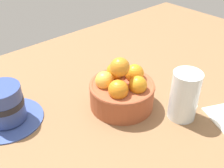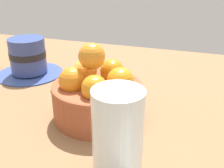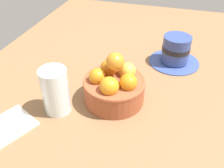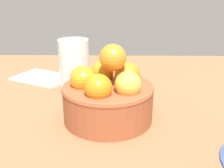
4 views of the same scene
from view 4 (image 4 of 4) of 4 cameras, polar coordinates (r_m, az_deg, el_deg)
The scene contains 4 objects.
ground_plane at distance 44.81cm, azimuth -0.84°, elevation -9.57°, with size 138.91×84.84×3.61cm, color brown.
terracotta_bowl at distance 42.09cm, azimuth -0.85°, elevation -2.37°, with size 14.68×14.68×12.56cm.
water_glass at distance 53.15cm, azimuth -8.20°, elevation 3.75°, with size 6.03×6.03×11.04cm, color silver.
folded_napkin at distance 64.77cm, azimuth -14.93°, elevation 1.48°, with size 12.90×9.00×0.60cm, color white.
Camera 4 is at (-1.31, 38.76, 20.64)cm, focal length 41.89 mm.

